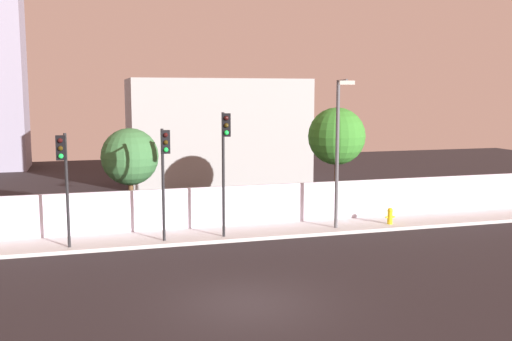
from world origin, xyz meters
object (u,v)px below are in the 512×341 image
Objects in this scene: traffic_light_left at (225,148)px; roadside_tree_midleft at (130,157)px; street_lamp_curbside at (339,141)px; roadside_tree_midright at (337,136)px; traffic_light_right at (164,161)px; fire_hydrant at (390,215)px; traffic_light_center at (64,166)px.

traffic_light_left reaches higher than roadside_tree_midleft.
roadside_tree_midright is at bearing 67.38° from street_lamp_curbside.
street_lamp_curbside is (7.57, 0.43, 0.59)m from traffic_light_right.
street_lamp_curbside reaches higher than roadside_tree_midright.
street_lamp_curbside is 4.48m from fire_hydrant.
fire_hydrant is at bearing -15.20° from roadside_tree_midleft.
roadside_tree_midleft is at bearing 105.25° from traffic_light_right.
roadside_tree_midleft is at bearing 55.89° from traffic_light_center.
roadside_tree_midright is at bearing 113.50° from fire_hydrant.
traffic_light_left is 0.80× the size of street_lamp_curbside.
roadside_tree_midleft is (-1.05, 3.84, -0.21)m from traffic_light_right.
traffic_light_right is 0.70× the size of street_lamp_curbside.
roadside_tree_midleft is (-8.62, 3.41, -0.80)m from street_lamp_curbside.
street_lamp_curbside is (5.18, 0.55, 0.16)m from traffic_light_left.
traffic_light_center is at bearing -177.86° from traffic_light_right.
traffic_light_right is at bearing -175.88° from fire_hydrant.
traffic_light_center is 0.97× the size of roadside_tree_midleft.
fire_hydrant is 0.14× the size of roadside_tree_midright.
roadside_tree_midright reaches higher than traffic_light_right.
traffic_light_left is 1.14× the size of roadside_tree_midleft.
traffic_light_right is 0.84× the size of roadside_tree_midright.
street_lamp_curbside is 9.30m from roadside_tree_midleft.
traffic_light_right is 6.04× the size of fire_hydrant.
roadside_tree_midleft is at bearing 164.80° from fire_hydrant.
traffic_light_center is 3.74m from traffic_light_right.
traffic_light_center is 11.35m from street_lamp_curbside.
roadside_tree_midleft is at bearing 130.99° from traffic_light_left.
traffic_light_center is at bearing -176.40° from fire_hydrant.
traffic_light_right is at bearing 2.14° from traffic_light_center.
traffic_light_right is (-2.40, 0.12, -0.44)m from traffic_light_left.
traffic_light_left is at bearing -149.01° from roadside_tree_midright.
street_lamp_curbside reaches higher than traffic_light_left.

